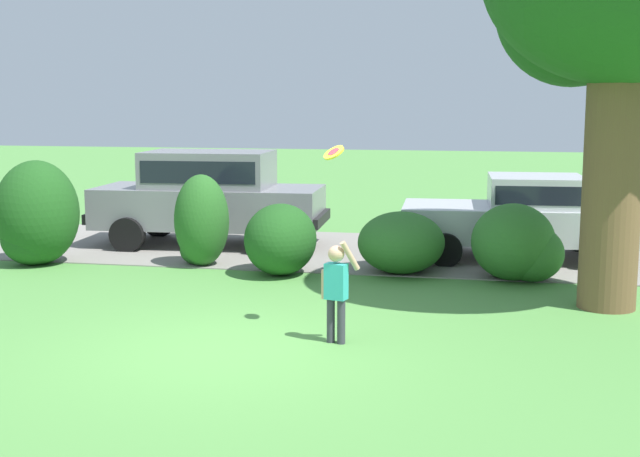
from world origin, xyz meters
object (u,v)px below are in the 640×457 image
(child_thrower, at_px, (336,286))
(parked_suv, at_px, (209,193))
(frisbee, at_px, (334,153))
(parked_sedan, at_px, (523,214))

(child_thrower, bearing_deg, parked_suv, 120.58)
(child_thrower, xyz_separation_m, frisbee, (-0.12, 0.47, 1.58))
(parked_sedan, relative_size, parked_suv, 0.94)
(frisbee, bearing_deg, parked_sedan, 65.71)
(parked_suv, bearing_deg, child_thrower, -59.42)
(parked_sedan, xyz_separation_m, frisbee, (-2.53, -5.61, 1.45))
(parked_sedan, height_order, frisbee, frisbee)
(parked_suv, xyz_separation_m, child_thrower, (3.75, -6.35, -0.36))
(parked_sedan, height_order, child_thrower, parked_sedan)
(child_thrower, bearing_deg, parked_sedan, 68.37)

